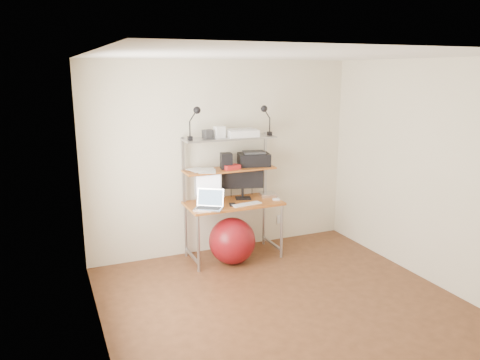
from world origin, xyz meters
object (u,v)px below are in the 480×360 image
object	(u,v)px
laptop	(210,204)
printer	(254,159)
monitor_black	(243,178)
exercise_ball	(232,241)
monitor_silver	(208,187)

from	to	relation	value
laptop	printer	distance (m)	0.90
monitor_black	laptop	xyz separation A→B (m)	(-0.54, -0.24, -0.22)
monitor_black	exercise_ball	bearing A→B (deg)	-115.71
laptop	printer	xyz separation A→B (m)	(0.72, 0.29, 0.45)
laptop	exercise_ball	xyz separation A→B (m)	(0.27, -0.05, -0.50)
laptop	exercise_ball	world-z (taller)	laptop
monitor_silver	monitor_black	distance (m)	0.48
monitor_black	laptop	distance (m)	0.63
monitor_black	exercise_ball	world-z (taller)	monitor_black
laptop	exercise_ball	distance (m)	0.57
monitor_silver	printer	size ratio (longest dim) A/B	0.88
monitor_black	printer	bearing A→B (deg)	32.41
exercise_ball	printer	bearing A→B (deg)	37.01
laptop	printer	world-z (taller)	printer
monitor_silver	monitor_black	size ratio (longest dim) A/B	0.73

